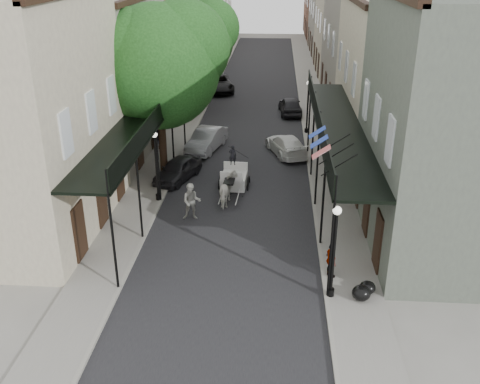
% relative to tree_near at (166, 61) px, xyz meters
% --- Properties ---
extents(ground, '(140.00, 140.00, 0.00)m').
position_rel_tree_near_xyz_m(ground, '(4.20, -10.18, -6.49)').
color(ground, gray).
rests_on(ground, ground).
extents(road, '(8.00, 90.00, 0.01)m').
position_rel_tree_near_xyz_m(road, '(4.20, 9.82, -6.48)').
color(road, black).
rests_on(road, ground).
extents(sidewalk_left, '(2.20, 90.00, 0.12)m').
position_rel_tree_near_xyz_m(sidewalk_left, '(-0.80, 9.82, -6.43)').
color(sidewalk_left, gray).
rests_on(sidewalk_left, ground).
extents(sidewalk_right, '(2.20, 90.00, 0.12)m').
position_rel_tree_near_xyz_m(sidewalk_right, '(9.20, 9.82, -6.43)').
color(sidewalk_right, gray).
rests_on(sidewalk_right, ground).
extents(building_row_left, '(5.00, 80.00, 10.50)m').
position_rel_tree_near_xyz_m(building_row_left, '(-4.40, 19.82, -1.24)').
color(building_row_left, beige).
rests_on(building_row_left, ground).
extents(building_row_right, '(5.00, 80.00, 10.50)m').
position_rel_tree_near_xyz_m(building_row_right, '(12.80, 19.82, -1.24)').
color(building_row_right, gray).
rests_on(building_row_right, ground).
extents(gallery_left, '(2.20, 18.05, 4.88)m').
position_rel_tree_near_xyz_m(gallery_left, '(-0.59, -3.20, -2.44)').
color(gallery_left, black).
rests_on(gallery_left, sidewalk_left).
extents(gallery_right, '(2.20, 18.05, 4.88)m').
position_rel_tree_near_xyz_m(gallery_right, '(8.99, -3.20, -2.44)').
color(gallery_right, black).
rests_on(gallery_right, sidewalk_right).
extents(tree_near, '(7.31, 6.80, 9.63)m').
position_rel_tree_near_xyz_m(tree_near, '(0.00, 0.00, 0.00)').
color(tree_near, '#382619').
rests_on(tree_near, sidewalk_left).
extents(tree_far, '(6.45, 6.00, 8.61)m').
position_rel_tree_near_xyz_m(tree_far, '(-0.05, 14.00, -0.65)').
color(tree_far, '#382619').
rests_on(tree_far, sidewalk_left).
extents(lamppost_right_near, '(0.32, 0.32, 3.71)m').
position_rel_tree_near_xyz_m(lamppost_right_near, '(8.30, -12.18, -4.44)').
color(lamppost_right_near, black).
rests_on(lamppost_right_near, sidewalk_right).
extents(lamppost_left, '(0.32, 0.32, 3.71)m').
position_rel_tree_near_xyz_m(lamppost_left, '(0.10, -4.18, -4.44)').
color(lamppost_left, black).
rests_on(lamppost_left, sidewalk_left).
extents(lamppost_right_far, '(0.32, 0.32, 3.71)m').
position_rel_tree_near_xyz_m(lamppost_right_far, '(8.30, 7.82, -4.44)').
color(lamppost_right_far, black).
rests_on(lamppost_right_far, sidewalk_right).
extents(horse, '(0.94, 1.92, 1.59)m').
position_rel_tree_near_xyz_m(horse, '(3.78, -4.18, -5.69)').
color(horse, silver).
rests_on(horse, ground).
extents(carriage, '(1.72, 2.40, 2.66)m').
position_rel_tree_near_xyz_m(carriage, '(3.89, -1.70, -5.45)').
color(carriage, black).
rests_on(carriage, ground).
extents(pedestrian_walking, '(0.96, 0.78, 1.85)m').
position_rel_tree_near_xyz_m(pedestrian_walking, '(2.14, -6.02, -5.56)').
color(pedestrian_walking, '#A3A399').
rests_on(pedestrian_walking, ground).
extents(pedestrian_sidewalk_left, '(1.21, 0.77, 1.80)m').
position_rel_tree_near_xyz_m(pedestrian_sidewalk_left, '(-1.60, 3.70, -5.47)').
color(pedestrian_sidewalk_left, gray).
rests_on(pedestrian_sidewalk_left, sidewalk_left).
extents(pedestrian_sidewalk_right, '(0.58, 0.93, 1.48)m').
position_rel_tree_near_xyz_m(pedestrian_sidewalk_right, '(8.40, -10.87, -5.63)').
color(pedestrian_sidewalk_right, gray).
rests_on(pedestrian_sidewalk_right, sidewalk_right).
extents(car_left_near, '(2.68, 4.04, 1.28)m').
position_rel_tree_near_xyz_m(car_left_near, '(0.60, -1.18, -5.85)').
color(car_left_near, black).
rests_on(car_left_near, ground).
extents(car_left_mid, '(2.49, 4.54, 1.42)m').
position_rel_tree_near_xyz_m(car_left_mid, '(1.60, 3.96, -5.78)').
color(car_left_mid, '#A5A5AB').
rests_on(car_left_mid, ground).
extents(car_left_far, '(3.77, 5.92, 1.52)m').
position_rel_tree_near_xyz_m(car_left_far, '(0.60, 20.25, -5.73)').
color(car_left_far, black).
rests_on(car_left_far, ground).
extents(car_right_near, '(3.06, 4.67, 1.26)m').
position_rel_tree_near_xyz_m(car_right_near, '(6.80, 3.50, -5.86)').
color(car_right_near, silver).
rests_on(car_right_near, ground).
extents(car_right_far, '(2.01, 4.25, 1.40)m').
position_rel_tree_near_xyz_m(car_right_far, '(7.22, 12.94, -5.79)').
color(car_right_far, black).
rests_on(car_right_far, ground).
extents(trash_bags, '(0.95, 1.10, 0.59)m').
position_rel_tree_near_xyz_m(trash_bags, '(9.51, -12.20, -6.09)').
color(trash_bags, black).
rests_on(trash_bags, sidewalk_right).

